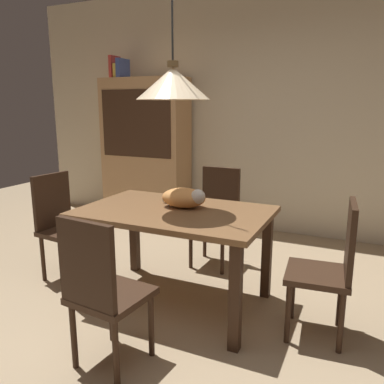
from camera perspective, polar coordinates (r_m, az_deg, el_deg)
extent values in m
plane|color=tan|center=(2.75, -5.95, -20.75)|extent=(10.00, 10.00, 0.00)
cube|color=beige|center=(4.77, 10.41, 11.68)|extent=(6.40, 0.10, 2.90)
cube|color=brown|center=(2.90, -2.63, -3.00)|extent=(1.40, 0.90, 0.04)
cube|color=#382316|center=(3.05, -16.60, -10.15)|extent=(0.07, 0.07, 0.71)
cube|color=#382316|center=(2.48, 6.42, -15.25)|extent=(0.07, 0.07, 0.71)
cube|color=#382316|center=(3.63, -8.47, -6.07)|extent=(0.07, 0.07, 0.71)
cube|color=#382316|center=(3.16, 10.96, -9.05)|extent=(0.07, 0.07, 0.71)
cube|color=#382316|center=(2.71, 17.99, -11.49)|extent=(0.43, 0.43, 0.04)
cube|color=#322014|center=(2.62, 22.32, -6.55)|extent=(0.07, 0.38, 0.48)
cylinder|color=#382316|center=(2.96, 14.61, -14.00)|extent=(0.04, 0.04, 0.41)
cylinder|color=#382316|center=(2.67, 13.95, -16.99)|extent=(0.04, 0.04, 0.41)
cylinder|color=#382316|center=(2.96, 20.99, -14.48)|extent=(0.04, 0.04, 0.41)
cylinder|color=#382316|center=(2.67, 21.12, -17.52)|extent=(0.04, 0.04, 0.41)
cube|color=#382316|center=(2.37, -11.75, -14.71)|extent=(0.44, 0.44, 0.04)
cube|color=#322014|center=(2.15, -15.32, -10.26)|extent=(0.38, 0.07, 0.48)
cylinder|color=#382316|center=(2.50, -6.04, -18.90)|extent=(0.04, 0.04, 0.41)
cylinder|color=#382316|center=(2.68, -11.81, -16.80)|extent=(0.04, 0.04, 0.41)
cylinder|color=#382316|center=(2.29, -11.15, -22.28)|extent=(0.04, 0.04, 0.41)
cylinder|color=#382316|center=(2.49, -17.04, -19.60)|extent=(0.04, 0.04, 0.41)
cube|color=#382316|center=(3.57, -17.78, -5.60)|extent=(0.44, 0.44, 0.04)
cube|color=#322014|center=(3.64, -19.94, -1.18)|extent=(0.08, 0.38, 0.48)
cylinder|color=#382316|center=(3.44, -17.74, -10.33)|extent=(0.04, 0.04, 0.41)
cylinder|color=#382316|center=(3.64, -13.95, -8.80)|extent=(0.04, 0.04, 0.41)
cylinder|color=#382316|center=(3.67, -21.11, -9.10)|extent=(0.04, 0.04, 0.41)
cylinder|color=#382316|center=(3.86, -17.37, -7.75)|extent=(0.04, 0.04, 0.41)
cube|color=#382316|center=(3.68, 3.16, -4.46)|extent=(0.41, 0.41, 0.04)
cube|color=#322014|center=(3.78, 4.28, 0.04)|extent=(0.38, 0.05, 0.48)
cylinder|color=#382316|center=(3.68, -0.19, -8.15)|extent=(0.04, 0.04, 0.41)
cylinder|color=#382316|center=(3.56, 4.49, -8.93)|extent=(0.04, 0.04, 0.41)
cylinder|color=#382316|center=(3.95, 1.90, -6.67)|extent=(0.04, 0.04, 0.41)
cylinder|color=#382316|center=(3.84, 6.28, -7.33)|extent=(0.04, 0.04, 0.41)
ellipsoid|color=#E59951|center=(2.94, -1.24, -0.85)|extent=(0.37, 0.27, 0.15)
sphere|color=white|center=(2.87, 0.88, -0.68)|extent=(0.11, 0.11, 0.11)
cylinder|color=white|center=(3.06, -2.75, -1.31)|extent=(0.18, 0.04, 0.04)
cone|color=beige|center=(2.80, -2.82, 15.68)|extent=(0.52, 0.52, 0.22)
cylinder|color=#513D23|center=(2.81, -2.85, 18.33)|extent=(0.08, 0.08, 0.04)
cube|color=tan|center=(5.06, -6.81, 5.87)|extent=(1.10, 0.44, 1.85)
cube|color=#382316|center=(4.84, -8.32, 9.93)|extent=(0.97, 0.01, 0.81)
cube|color=#382316|center=(5.24, -6.56, -3.79)|extent=(1.12, 0.45, 0.08)
cube|color=#B73833|center=(5.29, -11.29, 17.58)|extent=(0.04, 0.22, 0.28)
cube|color=gold|center=(5.25, -10.74, 17.09)|extent=(0.04, 0.20, 0.18)
cube|color=#384C93|center=(5.22, -10.14, 17.47)|extent=(0.06, 0.24, 0.24)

